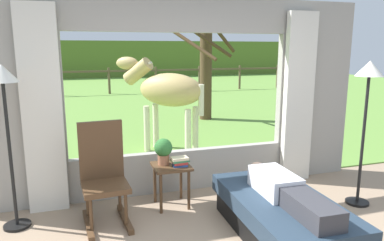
{
  "coord_description": "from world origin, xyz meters",
  "views": [
    {
      "loc": [
        -1.3,
        -2.25,
        1.9
      ],
      "look_at": [
        0.0,
        1.8,
        1.05
      ],
      "focal_mm": 33.74,
      "sensor_mm": 36.0,
      "label": 1
    }
  ],
  "objects": [
    {
      "name": "curtain_panel_left",
      "position": [
        -1.69,
        2.12,
        1.2
      ],
      "size": [
        0.44,
        0.1,
        2.4
      ],
      "primitive_type": "cube",
      "color": "silver",
      "rests_on": "ground_plane"
    },
    {
      "name": "recliner_sofa",
      "position": [
        0.61,
        0.73,
        0.22
      ],
      "size": [
        0.95,
        1.73,
        0.42
      ],
      "rotation": [
        0.0,
        0.0,
        -0.03
      ],
      "color": "black",
      "rests_on": "ground_plane"
    },
    {
      "name": "curtain_panel_right",
      "position": [
        1.69,
        2.12,
        1.2
      ],
      "size": [
        0.44,
        0.1,
        2.4
      ],
      "primitive_type": "cube",
      "color": "silver",
      "rests_on": "ground_plane"
    },
    {
      "name": "back_wall_with_window",
      "position": [
        0.0,
        2.26,
        1.25
      ],
      "size": [
        5.2,
        0.12,
        2.55
      ],
      "color": "#9E998E",
      "rests_on": "ground_plane"
    },
    {
      "name": "rocking_chair",
      "position": [
        -1.08,
        1.63,
        0.55
      ],
      "size": [
        0.51,
        0.71,
        1.12
      ],
      "rotation": [
        0.0,
        0.0,
        0.07
      ],
      "color": "#4C331E",
      "rests_on": "ground_plane"
    },
    {
      "name": "distant_hill_ridge",
      "position": [
        0.0,
        23.0,
        1.2
      ],
      "size": [
        36.0,
        2.0,
        2.4
      ],
      "primitive_type": "cube",
      "color": "#546D29",
      "rests_on": "ground_plane"
    },
    {
      "name": "potted_plant",
      "position": [
        -0.35,
        1.84,
        0.7
      ],
      "size": [
        0.22,
        0.22,
        0.32
      ],
      "color": "#9E6042",
      "rests_on": "side_table"
    },
    {
      "name": "floor_lamp_left",
      "position": [
        -2.0,
        1.77,
        1.41
      ],
      "size": [
        0.32,
        0.32,
        1.75
      ],
      "color": "black",
      "rests_on": "ground_plane"
    },
    {
      "name": "floor_lamp_right",
      "position": [
        1.96,
        1.14,
        1.42
      ],
      "size": [
        0.32,
        0.32,
        1.76
      ],
      "color": "black",
      "rests_on": "ground_plane"
    },
    {
      "name": "pasture_tree",
      "position": [
        1.97,
        6.76,
        1.3
      ],
      "size": [
        1.65,
        1.24,
        2.7
      ],
      "color": "#4C3823",
      "rests_on": "outdoor_pasture_lawn"
    },
    {
      "name": "pasture_fence_line",
      "position": [
        0.0,
        13.22,
        0.74
      ],
      "size": [
        16.1,
        0.1,
        1.1
      ],
      "color": "brown",
      "rests_on": "outdoor_pasture_lawn"
    },
    {
      "name": "side_table",
      "position": [
        -0.27,
        1.78,
        0.43
      ],
      "size": [
        0.44,
        0.44,
        0.52
      ],
      "color": "#4C331E",
      "rests_on": "ground_plane"
    },
    {
      "name": "book_stack",
      "position": [
        -0.18,
        1.72,
        0.58
      ],
      "size": [
        0.21,
        0.16,
        0.11
      ],
      "color": "#23478C",
      "rests_on": "side_table"
    },
    {
      "name": "outdoor_pasture_lawn",
      "position": [
        0.0,
        13.16,
        0.01
      ],
      "size": [
        36.0,
        21.68,
        0.02
      ],
      "primitive_type": "cube",
      "color": "olive",
      "rests_on": "ground_plane"
    },
    {
      "name": "reclining_person",
      "position": [
        0.61,
        0.68,
        0.52
      ],
      "size": [
        0.36,
        1.43,
        0.22
      ],
      "rotation": [
        0.0,
        0.0,
        -0.03
      ],
      "color": "silver",
      "rests_on": "recliner_sofa"
    },
    {
      "name": "horse",
      "position": [
        0.24,
        4.08,
        1.16
      ],
      "size": [
        1.57,
        1.49,
        1.73
      ],
      "rotation": [
        0.0,
        0.0,
        0.83
      ],
      "color": "tan",
      "rests_on": "outdoor_pasture_lawn"
    }
  ]
}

